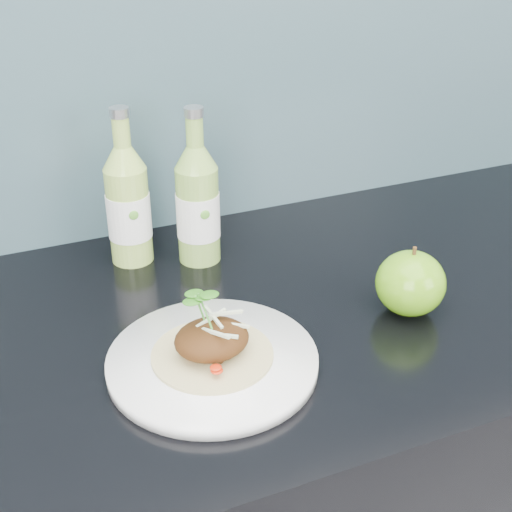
# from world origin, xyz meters

# --- Properties ---
(dinner_plate) EXTENTS (0.29, 0.29, 0.02)m
(dinner_plate) POSITION_xyz_m (-0.10, 1.60, 0.91)
(dinner_plate) COLOR white
(dinner_plate) RESTS_ON kitchen_counter
(pork_taco) EXTENTS (0.14, 0.14, 0.10)m
(pork_taco) POSITION_xyz_m (-0.10, 1.60, 0.94)
(pork_taco) COLOR tan
(pork_taco) RESTS_ON dinner_plate
(green_apple) EXTENTS (0.11, 0.11, 0.09)m
(green_apple) POSITION_xyz_m (0.17, 1.61, 0.94)
(green_apple) COLOR #3A9710
(green_apple) RESTS_ON kitchen_counter
(cider_bottle_left) EXTENTS (0.08, 0.08, 0.23)m
(cider_bottle_left) POSITION_xyz_m (-0.12, 1.89, 0.99)
(cider_bottle_left) COLOR #9BC050
(cider_bottle_left) RESTS_ON kitchen_counter
(cider_bottle_right) EXTENTS (0.07, 0.07, 0.23)m
(cider_bottle_right) POSITION_xyz_m (-0.03, 1.85, 0.99)
(cider_bottle_right) COLOR #82AE48
(cider_bottle_right) RESTS_ON kitchen_counter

